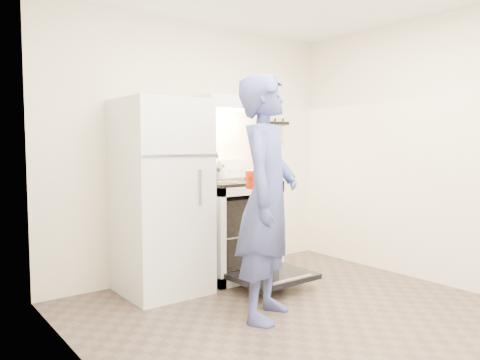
# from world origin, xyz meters

# --- Properties ---
(floor) EXTENTS (3.60, 3.60, 0.00)m
(floor) POSITION_xyz_m (0.00, 0.00, 0.00)
(floor) COLOR #504239
(floor) RESTS_ON ground
(back_wall) EXTENTS (3.20, 0.02, 2.50)m
(back_wall) POSITION_xyz_m (0.00, 1.80, 1.25)
(back_wall) COLOR beige
(back_wall) RESTS_ON ground
(refrigerator) EXTENTS (0.70, 0.70, 1.70)m
(refrigerator) POSITION_xyz_m (-0.58, 1.45, 0.85)
(refrigerator) COLOR silver
(refrigerator) RESTS_ON floor
(stove_body) EXTENTS (0.76, 0.65, 0.92)m
(stove_body) POSITION_xyz_m (0.23, 1.48, 0.46)
(stove_body) COLOR silver
(stove_body) RESTS_ON floor
(cooktop) EXTENTS (0.76, 0.65, 0.03)m
(cooktop) POSITION_xyz_m (0.23, 1.48, 0.94)
(cooktop) COLOR black
(cooktop) RESTS_ON stove_body
(backsplash) EXTENTS (0.76, 0.07, 0.20)m
(backsplash) POSITION_xyz_m (0.23, 1.76, 1.05)
(backsplash) COLOR silver
(backsplash) RESTS_ON cooktop
(oven_door) EXTENTS (0.70, 0.54, 0.04)m
(oven_door) POSITION_xyz_m (0.23, 0.88, 0.12)
(oven_door) COLOR black
(oven_door) RESTS_ON floor
(oven_rack) EXTENTS (0.60, 0.52, 0.01)m
(oven_rack) POSITION_xyz_m (0.23, 1.48, 0.44)
(oven_rack) COLOR gray
(oven_rack) RESTS_ON stove_body
(range_hood) EXTENTS (0.76, 0.50, 0.12)m
(range_hood) POSITION_xyz_m (0.23, 1.55, 1.71)
(range_hood) COLOR silver
(range_hood) RESTS_ON back_wall
(knife_strip) EXTENTS (0.40, 0.02, 0.03)m
(knife_strip) POSITION_xyz_m (1.05, 1.79, 1.55)
(knife_strip) COLOR black
(knife_strip) RESTS_ON back_wall
(pizza_stone) EXTENTS (0.32, 0.32, 0.02)m
(pizza_stone) POSITION_xyz_m (0.25, 1.48, 0.45)
(pizza_stone) COLOR #95734F
(pizza_stone) RESTS_ON oven_rack
(tea_kettle) EXTENTS (0.24, 0.20, 0.30)m
(tea_kettle) POSITION_xyz_m (0.13, 1.70, 1.10)
(tea_kettle) COLOR #B8B8BD
(tea_kettle) RESTS_ON cooktop
(utensil_jar) EXTENTS (0.10, 0.10, 0.13)m
(utensil_jar) POSITION_xyz_m (0.43, 1.22, 1.05)
(utensil_jar) COLOR silver
(utensil_jar) RESTS_ON cooktop
(person) EXTENTS (0.80, 0.74, 1.83)m
(person) POSITION_xyz_m (-0.24, 0.42, 0.91)
(person) COLOR navy
(person) RESTS_ON floor
(dutch_oven) EXTENTS (0.37, 0.30, 0.24)m
(dutch_oven) POSITION_xyz_m (0.05, 0.80, 1.01)
(dutch_oven) COLOR #C02100
(dutch_oven) RESTS_ON person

